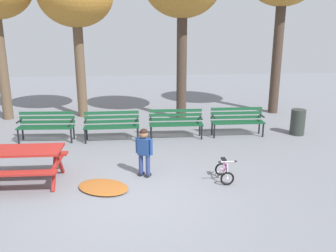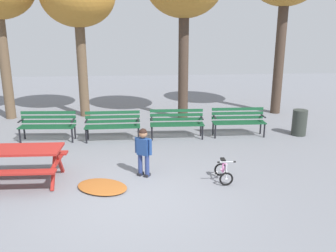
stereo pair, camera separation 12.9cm
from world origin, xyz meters
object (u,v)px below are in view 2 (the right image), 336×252
park_bench_far_left (48,123)px  park_bench_far_right (238,119)px  child_standing (143,148)px  trash_bin (299,123)px  park_bench_left (113,123)px  kids_bicycle (223,172)px  picnic_table (19,156)px  park_bench_right (177,121)px

park_bench_far_left → park_bench_far_right: size_ratio=1.01×
child_standing → trash_bin: 5.57m
park_bench_far_left → park_bench_left: same height
park_bench_far_left → kids_bicycle: bearing=-35.9°
park_bench_left → trash_bin: (5.70, 0.03, -0.11)m
trash_bin → picnic_table: bearing=-159.2°
park_bench_right → park_bench_far_right: bearing=1.6°
child_standing → trash_bin: (4.84, 2.74, -0.26)m
trash_bin → park_bench_left: bearing=-179.7°
park_bench_left → park_bench_right: size_ratio=0.99×
park_bench_far_right → trash_bin: park_bench_far_right is taller
picnic_table → park_bench_far_left: park_bench_far_left is taller
park_bench_left → park_bench_right: (1.90, 0.09, 0.00)m
park_bench_right → trash_bin: bearing=-0.8°
picnic_table → kids_bicycle: (4.39, -0.29, -0.39)m
park_bench_far_right → child_standing: size_ratio=1.45×
park_bench_far_right → trash_bin: 1.90m
park_bench_left → kids_bicycle: size_ratio=2.86×
park_bench_right → trash_bin: (3.80, -0.06, -0.11)m
park_bench_right → kids_bicycle: park_bench_right is taller
park_bench_left → trash_bin: park_bench_left is taller
park_bench_far_left → trash_bin: park_bench_far_left is taller
picnic_table → park_bench_right: size_ratio=1.14×
park_bench_left → park_bench_far_right: bearing=2.1°
child_standing → kids_bicycle: bearing=-12.9°
trash_bin → child_standing: bearing=-150.5°
park_bench_far_left → park_bench_left: size_ratio=1.01×
park_bench_far_right → kids_bicycle: size_ratio=2.87×
park_bench_left → park_bench_right: 1.90m
picnic_table → kids_bicycle: bearing=-3.8°
park_bench_far_right → trash_bin: (1.90, -0.11, -0.11)m
park_bench_far_left → park_bench_right: 3.80m
park_bench_left → trash_bin: bearing=0.3°
park_bench_far_left → picnic_table: bearing=-88.2°
park_bench_far_right → child_standing: (-2.94, -2.85, 0.15)m
trash_bin → park_bench_far_left: bearing=179.2°
park_bench_far_left → park_bench_far_right: 5.70m
park_bench_far_left → trash_bin: (7.59, -0.11, -0.11)m
park_bench_right → child_standing: child_standing is taller
picnic_table → park_bench_right: (3.71, 2.90, -0.08)m
park_bench_far_right → trash_bin: size_ratio=2.03×
park_bench_far_right → child_standing: child_standing is taller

